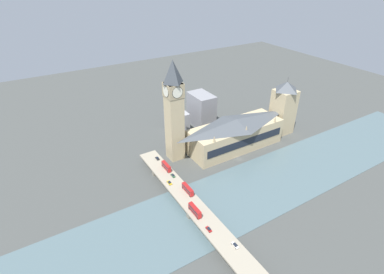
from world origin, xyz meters
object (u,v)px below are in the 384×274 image
Objects in this scene: double_decker_bus_rear at (188,189)px; car_northbound_mid at (173,176)px; car_northbound_lead at (157,158)px; road_bridge at (195,209)px; double_decker_bus_mid at (166,166)px; car_northbound_tail at (209,229)px; car_southbound_lead at (169,183)px; parliament_hall at (235,134)px; clock_tower at (174,109)px; victoria_tower at (283,108)px; double_decker_bus_lead at (195,210)px; car_southbound_mid at (235,245)px.

car_northbound_mid is at bearing 1.02° from double_decker_bus_rear.
road_bridge is at bearing 177.28° from car_northbound_lead.
car_northbound_tail is (-62.91, 5.76, -1.93)m from double_decker_bus_mid.
road_bridge is 28.76m from car_southbound_lead.
double_decker_bus_rear is at bearing 118.03° from parliament_hall.
car_southbound_lead is (28.56, 2.86, 1.82)m from road_bridge.
victoria_tower is at bearing -96.91° from clock_tower.
double_decker_bus_lead reaches higher than car_southbound_lead.
car_northbound_mid is 53.41m from car_northbound_tail.
clock_tower is 60.86m from double_decker_bus_rear.
car_northbound_tail is at bearing 173.69° from car_northbound_mid.
car_northbound_mid is 69.28m from car_southbound_mid.
clock_tower is at bearing -19.48° from double_decker_bus_rear.
parliament_hall is at bearing 90.07° from victoria_tower.
double_decker_bus_mid reaches higher than road_bridge.
double_decker_bus_mid reaches higher than car_southbound_mid.
car_northbound_tail is at bearing 175.72° from car_northbound_lead.
double_decker_bus_mid is 16.59m from car_southbound_lead.
car_northbound_mid reaches higher than road_bridge.
victoria_tower is at bearing -73.41° from double_decker_bus_rear.
double_decker_bus_mid is (48.09, -5.67, -0.08)m from double_decker_bus_lead.
double_decker_bus_lead reaches higher than car_northbound_lead.
car_southbound_mid is at bearing 179.33° from double_decker_bus_rear.
road_bridge is (-62.60, 20.17, -37.08)m from clock_tower.
clock_tower is 48.45m from car_northbound_mid.
car_southbound_lead is (32.60, -0.07, -2.03)m from double_decker_bus_lead.
car_northbound_mid is at bearing 148.60° from clock_tower.
double_decker_bus_rear is 15.30m from car_southbound_lead.
road_bridge is at bearing 162.14° from clock_tower.
clock_tower is 7.42× the size of double_decker_bus_mid.
car_southbound_mid is (-85.25, 119.90, -16.98)m from victoria_tower.
car_northbound_lead is at bearing 0.09° from car_northbound_mid.
parliament_hall is 1.55× the size of victoria_tower.
clock_tower reaches higher than double_decker_bus_lead.
double_decker_bus_lead is at bearing 113.38° from victoria_tower.
car_southbound_lead is at bearing 4.92° from car_southbound_mid.
double_decker_bus_mid is at bearing -3.56° from road_bridge.
clock_tower is at bearing -78.51° from car_northbound_lead.
victoria_tower is 11.83× the size of car_northbound_lead.
car_northbound_tail is (-53.09, 5.87, 0.02)m from car_northbound_mid.
car_northbound_lead reaches higher than road_bridge.
parliament_hall reaches higher than car_northbound_mid.
car_southbound_lead is at bearing 169.48° from car_northbound_lead.
car_northbound_tail is 0.91× the size of car_southbound_mid.
road_bridge is at bearing 167.67° from double_decker_bus_rear.
double_decker_bus_rear is (-29.42, -0.45, -0.09)m from double_decker_bus_mid.
car_northbound_lead is at bearing -5.19° from double_decker_bus_lead.
victoria_tower is 144.29m from car_northbound_tail.
double_decker_bus_mid is (-18.54, 17.42, -33.31)m from clock_tower.
victoria_tower is 12.22× the size of car_northbound_tail.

